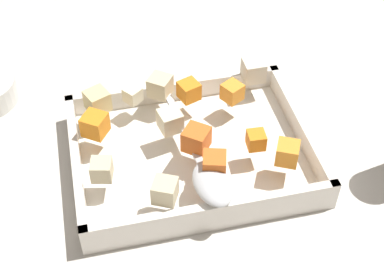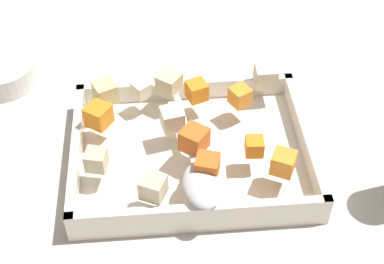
{
  "view_description": "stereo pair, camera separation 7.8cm",
  "coord_description": "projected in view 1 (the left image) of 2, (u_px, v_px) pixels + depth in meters",
  "views": [
    {
      "loc": [
        0.14,
        0.56,
        0.61
      ],
      "look_at": [
        0.01,
        0.02,
        0.06
      ],
      "focal_mm": 52.55,
      "sensor_mm": 36.0,
      "label": 1
    },
    {
      "loc": [
        0.06,
        0.57,
        0.61
      ],
      "look_at": [
        0.01,
        0.02,
        0.06
      ],
      "focal_mm": 52.55,
      "sensor_mm": 36.0,
      "label": 2
    }
  ],
  "objects": [
    {
      "name": "carrot_chunk_corner_se",
      "position": [
        256.0,
        140.0,
        0.77
      ],
      "size": [
        0.03,
        0.03,
        0.02
      ],
      "primitive_type": "cube",
      "rotation": [
        0.0,
        0.0,
        6.22
      ],
      "color": "orange",
      "rests_on": "baking_dish"
    },
    {
      "name": "carrot_chunk_near_left",
      "position": [
        216.0,
        164.0,
        0.73
      ],
      "size": [
        0.04,
        0.04,
        0.03
      ],
      "primitive_type": "cube",
      "rotation": [
        0.0,
        0.0,
        4.43
      ],
      "color": "orange",
      "rests_on": "baking_dish"
    },
    {
      "name": "potato_chunk_corner_ne",
      "position": [
        133.0,
        95.0,
        0.84
      ],
      "size": [
        0.03,
        0.03,
        0.02
      ],
      "primitive_type": "cube",
      "rotation": [
        0.0,
        0.0,
        0.65
      ],
      "color": "beige",
      "rests_on": "baking_dish"
    },
    {
      "name": "carrot_chunk_rim_edge",
      "position": [
        287.0,
        153.0,
        0.75
      ],
      "size": [
        0.04,
        0.04,
        0.03
      ],
      "primitive_type": "cube",
      "rotation": [
        0.0,
        0.0,
        2.68
      ],
      "color": "orange",
      "rests_on": "baking_dish"
    },
    {
      "name": "carrot_chunk_under_handle",
      "position": [
        232.0,
        92.0,
        0.84
      ],
      "size": [
        0.04,
        0.04,
        0.03
      ],
      "primitive_type": "cube",
      "rotation": [
        0.0,
        0.0,
        0.52
      ],
      "color": "orange",
      "rests_on": "baking_dish"
    },
    {
      "name": "potato_chunk_heap_top",
      "position": [
        165.0,
        191.0,
        0.7
      ],
      "size": [
        0.04,
        0.04,
        0.03
      ],
      "primitive_type": "cube",
      "rotation": [
        0.0,
        0.0,
        2.7
      ],
      "color": "beige",
      "rests_on": "baking_dish"
    },
    {
      "name": "serving_spoon",
      "position": [
        209.0,
        176.0,
        0.72
      ],
      "size": [
        0.06,
        0.26,
        0.02
      ],
      "rotation": [
        0.0,
        0.0,
        4.83
      ],
      "color": "silver",
      "rests_on": "baking_dish"
    },
    {
      "name": "baking_dish",
      "position": [
        192.0,
        153.0,
        0.81
      ],
      "size": [
        0.34,
        0.26,
        0.05
      ],
      "color": "white",
      "rests_on": "ground_plane"
    },
    {
      "name": "potato_chunk_center",
      "position": [
        170.0,
        121.0,
        0.79
      ],
      "size": [
        0.04,
        0.04,
        0.03
      ],
      "primitive_type": "cube",
      "rotation": [
        0.0,
        0.0,
        0.21
      ],
      "color": "beige",
      "rests_on": "baking_dish"
    },
    {
      "name": "carrot_chunk_far_right",
      "position": [
        95.0,
        125.0,
        0.78
      ],
      "size": [
        0.04,
        0.04,
        0.03
      ],
      "primitive_type": "cube",
      "rotation": [
        0.0,
        0.0,
        5.68
      ],
      "color": "orange",
      "rests_on": "baking_dish"
    },
    {
      "name": "potato_chunk_near_right",
      "position": [
        97.0,
        101.0,
        0.82
      ],
      "size": [
        0.04,
        0.04,
        0.03
      ],
      "primitive_type": "cube",
      "rotation": [
        0.0,
        0.0,
        2.0
      ],
      "color": "#E0CC89",
      "rests_on": "baking_dish"
    },
    {
      "name": "parsnip_chunk_corner_nw",
      "position": [
        254.0,
        70.0,
        0.87
      ],
      "size": [
        0.03,
        0.03,
        0.03
      ],
      "primitive_type": "cube",
      "rotation": [
        0.0,
        0.0,
        3.15
      ],
      "color": "silver",
      "rests_on": "baking_dish"
    },
    {
      "name": "carrot_chunk_mid_left",
      "position": [
        196.0,
        139.0,
        0.76
      ],
      "size": [
        0.05,
        0.05,
        0.03
      ],
      "primitive_type": "cube",
      "rotation": [
        0.0,
        0.0,
        0.91
      ],
      "color": "orange",
      "rests_on": "baking_dish"
    },
    {
      "name": "potato_chunk_mid_right",
      "position": [
        160.0,
        86.0,
        0.84
      ],
      "size": [
        0.04,
        0.04,
        0.03
      ],
      "primitive_type": "cube",
      "rotation": [
        0.0,
        0.0,
        0.93
      ],
      "color": "beige",
      "rests_on": "baking_dish"
    },
    {
      "name": "potato_chunk_far_left",
      "position": [
        102.0,
        169.0,
        0.73
      ],
      "size": [
        0.03,
        0.03,
        0.03
      ],
      "primitive_type": "cube",
      "rotation": [
        0.0,
        0.0,
        1.34
      ],
      "color": "beige",
      "rests_on": "baking_dish"
    },
    {
      "name": "carrot_chunk_corner_sw",
      "position": [
        192.0,
        90.0,
        0.84
      ],
      "size": [
        0.04,
        0.04,
        0.03
      ],
      "primitive_type": "cube",
      "rotation": [
        0.0,
        0.0,
        5.06
      ],
      "color": "orange",
      "rests_on": "baking_dish"
    },
    {
      "name": "ground_plane",
      "position": [
        198.0,
        149.0,
        0.84
      ],
      "size": [
        4.0,
        4.0,
        0.0
      ],
      "primitive_type": "plane",
      "color": "beige"
    }
  ]
}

